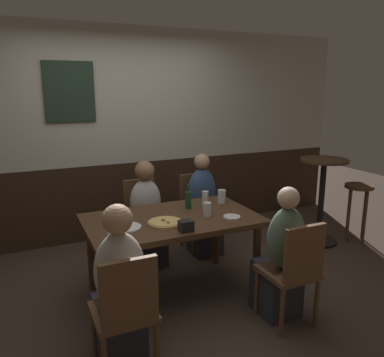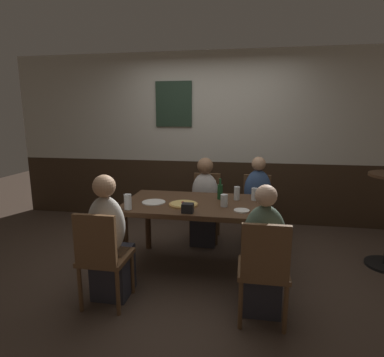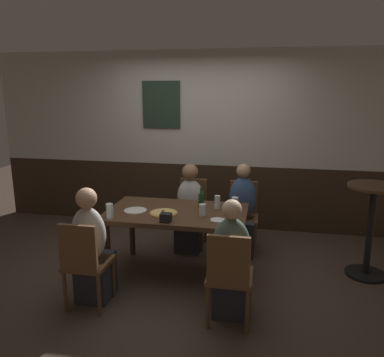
% 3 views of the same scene
% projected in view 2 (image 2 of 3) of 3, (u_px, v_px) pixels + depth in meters
% --- Properties ---
extents(ground_plane, '(12.00, 12.00, 0.00)m').
position_uv_depth(ground_plane, '(196.00, 266.00, 3.49)').
color(ground_plane, '#423328').
extents(wall_back, '(6.40, 0.13, 2.60)m').
position_uv_depth(wall_back, '(212.00, 139.00, 4.83)').
color(wall_back, '#332316').
rests_on(wall_back, ground_plane).
extents(dining_table, '(1.54, 0.92, 0.74)m').
position_uv_depth(dining_table, '(196.00, 210.00, 3.36)').
color(dining_table, '#472D1C').
rests_on(dining_table, ground_plane).
extents(chair_right_far, '(0.40, 0.40, 0.88)m').
position_uv_depth(chair_right_far, '(257.00, 205.00, 4.13)').
color(chair_right_far, brown).
rests_on(chair_right_far, ground_plane).
extents(chair_mid_far, '(0.40, 0.40, 0.88)m').
position_uv_depth(chair_mid_far, '(206.00, 202.00, 4.24)').
color(chair_mid_far, brown).
rests_on(chair_mid_far, ground_plane).
extents(chair_right_near, '(0.40, 0.40, 0.88)m').
position_uv_depth(chair_right_near, '(264.00, 267.00, 2.44)').
color(chair_right_near, brown).
rests_on(chair_right_near, ground_plane).
extents(chair_left_near, '(0.40, 0.40, 0.88)m').
position_uv_depth(chair_left_near, '(102.00, 254.00, 2.66)').
color(chair_left_near, brown).
rests_on(chair_left_near, ground_plane).
extents(person_right_far, '(0.34, 0.37, 1.15)m').
position_uv_depth(person_right_far, '(257.00, 209.00, 3.98)').
color(person_right_far, '#2D2D38').
rests_on(person_right_far, ground_plane).
extents(person_mid_far, '(0.34, 0.37, 1.12)m').
position_uv_depth(person_mid_far, '(204.00, 207.00, 4.09)').
color(person_mid_far, '#2D2D38').
rests_on(person_mid_far, ground_plane).
extents(person_right_near, '(0.34, 0.37, 1.13)m').
position_uv_depth(person_right_near, '(263.00, 260.00, 2.60)').
color(person_right_near, '#2D2D38').
rests_on(person_right_near, ground_plane).
extents(person_left_near, '(0.34, 0.37, 1.16)m').
position_uv_depth(person_left_near, '(110.00, 247.00, 2.82)').
color(person_left_near, '#2D2D38').
rests_on(person_left_near, ground_plane).
extents(pizza, '(0.30, 0.30, 0.03)m').
position_uv_depth(pizza, '(183.00, 204.00, 3.24)').
color(pizza, tan).
rests_on(pizza, dining_table).
extents(tumbler_water, '(0.08, 0.08, 0.13)m').
position_uv_depth(tumbler_water, '(255.00, 195.00, 3.43)').
color(tumbler_water, silver).
rests_on(tumbler_water, dining_table).
extents(highball_clear, '(0.06, 0.06, 0.15)m').
position_uv_depth(highball_clear, '(237.00, 194.00, 3.44)').
color(highball_clear, silver).
rests_on(highball_clear, dining_table).
extents(pint_glass_stout, '(0.07, 0.07, 0.13)m').
position_uv_depth(pint_glass_stout, '(224.00, 201.00, 3.19)').
color(pint_glass_stout, silver).
rests_on(pint_glass_stout, dining_table).
extents(pint_glass_amber, '(0.07, 0.07, 0.15)m').
position_uv_depth(pint_glass_amber, '(128.00, 203.00, 3.09)').
color(pint_glass_amber, silver).
rests_on(pint_glass_amber, dining_table).
extents(beer_bottle_green, '(0.06, 0.06, 0.24)m').
position_uv_depth(beer_bottle_green, '(220.00, 191.00, 3.46)').
color(beer_bottle_green, '#194723').
rests_on(beer_bottle_green, dining_table).
extents(plate_white_large, '(0.25, 0.25, 0.01)m').
position_uv_depth(plate_white_large, '(154.00, 202.00, 3.33)').
color(plate_white_large, white).
rests_on(plate_white_large, dining_table).
extents(plate_white_small, '(0.15, 0.15, 0.01)m').
position_uv_depth(plate_white_small, '(242.00, 210.00, 3.04)').
color(plate_white_small, white).
rests_on(plate_white_small, dining_table).
extents(condiment_caddy, '(0.11, 0.09, 0.09)m').
position_uv_depth(condiment_caddy, '(188.00, 208.00, 2.99)').
color(condiment_caddy, black).
rests_on(condiment_caddy, dining_table).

